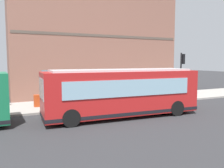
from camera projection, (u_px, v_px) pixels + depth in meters
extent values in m
plane|color=#2D2D30|center=(146.00, 113.00, 16.29)|extent=(120.00, 120.00, 0.00)
cube|color=#9E9991|center=(115.00, 101.00, 20.80)|extent=(4.80, 40.00, 0.15)
cube|color=#8C5B4C|center=(89.00, 45.00, 26.46)|extent=(8.92, 16.83, 10.87)
cube|color=brown|center=(104.00, 36.00, 22.52)|extent=(0.36, 16.49, 0.24)
cube|color=slate|center=(104.00, 82.00, 22.86)|extent=(0.12, 11.78, 2.40)
cube|color=red|center=(122.00, 92.00, 15.10)|extent=(2.93, 10.10, 2.70)
cube|color=silver|center=(122.00, 70.00, 14.97)|extent=(2.52, 9.08, 0.12)
cube|color=#8CB2C6|center=(42.00, 89.00, 13.17)|extent=(2.20, 0.18, 1.20)
cube|color=#8CB2C6|center=(115.00, 84.00, 16.23)|extent=(0.42, 8.19, 1.00)
cube|color=#8CB2C6|center=(131.00, 88.00, 13.90)|extent=(0.42, 8.19, 1.00)
cube|color=black|center=(122.00, 110.00, 15.22)|extent=(2.98, 10.14, 0.20)
cylinder|color=black|center=(63.00, 110.00, 14.90)|extent=(0.34, 1.01, 1.00)
cylinder|color=black|center=(71.00, 118.00, 12.79)|extent=(0.34, 1.01, 1.00)
cylinder|color=black|center=(157.00, 102.00, 17.56)|extent=(0.34, 1.01, 1.00)
cylinder|color=black|center=(176.00, 108.00, 15.45)|extent=(0.34, 1.01, 1.00)
cylinder|color=black|center=(181.00, 76.00, 21.23)|extent=(0.14, 0.14, 4.17)
cube|color=black|center=(183.00, 59.00, 21.16)|extent=(0.32, 0.24, 0.90)
sphere|color=red|center=(184.00, 56.00, 21.19)|extent=(0.20, 0.20, 0.20)
sphere|color=yellow|center=(184.00, 59.00, 21.21)|extent=(0.20, 0.20, 0.20)
sphere|color=green|center=(184.00, 62.00, 21.24)|extent=(0.20, 0.20, 0.20)
cylinder|color=red|center=(140.00, 92.00, 23.95)|extent=(0.24, 0.24, 0.55)
sphere|color=red|center=(140.00, 89.00, 23.91)|extent=(0.22, 0.22, 0.22)
cylinder|color=red|center=(141.00, 92.00, 24.01)|extent=(0.10, 0.12, 0.10)
cylinder|color=red|center=(139.00, 91.00, 24.10)|extent=(0.12, 0.10, 0.10)
cylinder|color=gold|center=(5.00, 101.00, 17.88)|extent=(0.14, 0.14, 0.86)
cylinder|color=gold|center=(3.00, 101.00, 17.95)|extent=(0.14, 0.14, 0.86)
cylinder|color=gold|center=(3.00, 91.00, 17.84)|extent=(0.32, 0.32, 0.68)
sphere|color=#9E704C|center=(3.00, 85.00, 17.80)|extent=(0.23, 0.23, 0.23)
cylinder|color=#99994C|center=(43.00, 104.00, 16.70)|extent=(0.14, 0.14, 0.76)
cylinder|color=#99994C|center=(45.00, 104.00, 16.66)|extent=(0.14, 0.14, 0.76)
cylinder|color=gold|center=(44.00, 95.00, 16.61)|extent=(0.32, 0.32, 0.60)
sphere|color=tan|center=(44.00, 89.00, 16.57)|extent=(0.21, 0.21, 0.21)
cube|color=#BF3F19|center=(37.00, 101.00, 17.74)|extent=(0.44, 0.40, 0.90)
cube|color=#8CB2C6|center=(39.00, 98.00, 17.81)|extent=(0.35, 0.03, 0.30)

